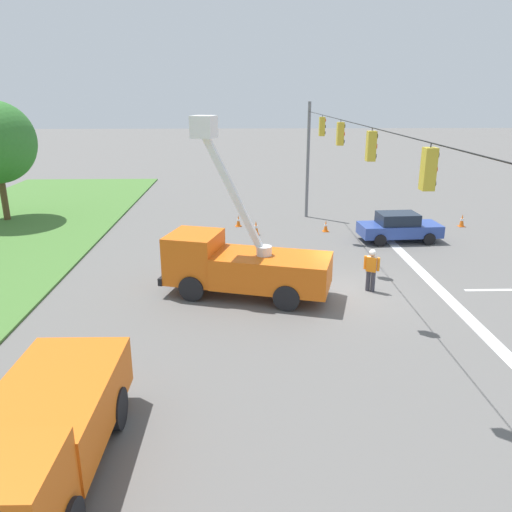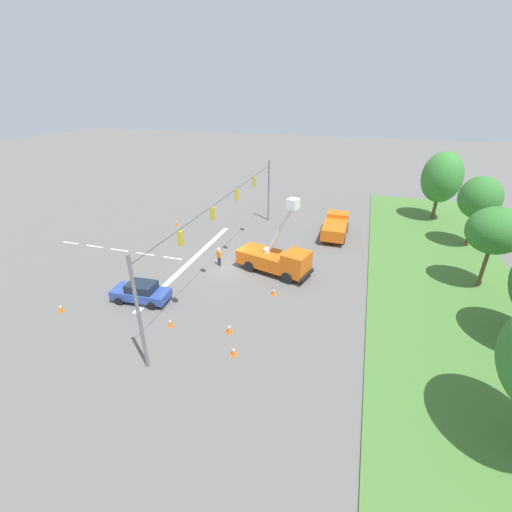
# 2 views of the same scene
# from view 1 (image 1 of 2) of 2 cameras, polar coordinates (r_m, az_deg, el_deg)

# --- Properties ---
(ground_plane) EXTENTS (200.00, 200.00, 0.00)m
(ground_plane) POSITION_cam_1_polar(r_m,az_deg,el_deg) (20.59, 10.30, -4.04)
(ground_plane) COLOR #605E5B
(lane_markings) EXTENTS (17.60, 15.25, 0.01)m
(lane_markings) POSITION_cam_1_polar(r_m,az_deg,el_deg) (22.31, 23.87, -3.59)
(lane_markings) COLOR silver
(lane_markings) RESTS_ON ground
(signal_gantry) EXTENTS (26.20, 0.33, 7.20)m
(signal_gantry) POSITION_cam_1_polar(r_m,az_deg,el_deg) (19.47, 11.00, 8.69)
(signal_gantry) COLOR slate
(signal_gantry) RESTS_ON ground
(utility_truck_bucket_lift) EXTENTS (4.01, 6.91, 6.89)m
(utility_truck_bucket_lift) POSITION_cam_1_polar(r_m,az_deg,el_deg) (19.54, -1.87, -0.65)
(utility_truck_bucket_lift) COLOR orange
(utility_truck_bucket_lift) RESTS_ON ground
(utility_truck_support_near) EXTENTS (6.06, 2.51, 2.09)m
(utility_truck_support_near) POSITION_cam_1_polar(r_m,az_deg,el_deg) (11.45, -23.66, -18.30)
(utility_truck_support_near) COLOR orange
(utility_truck_support_near) RESTS_ON ground
(sedan_blue) EXTENTS (2.13, 4.40, 1.56)m
(sedan_blue) POSITION_cam_1_polar(r_m,az_deg,el_deg) (28.07, 16.01, 3.21)
(sedan_blue) COLOR #2D4799
(sedan_blue) RESTS_ON ground
(road_worker) EXTENTS (0.41, 0.58, 1.77)m
(road_worker) POSITION_cam_1_polar(r_m,az_deg,el_deg) (20.53, 13.06, -1.31)
(road_worker) COLOR #383842
(road_worker) RESTS_ON ground
(traffic_cone_foreground_left) EXTENTS (0.36, 0.36, 0.68)m
(traffic_cone_foreground_left) POSITION_cam_1_polar(r_m,az_deg,el_deg) (23.22, -3.51, -0.33)
(traffic_cone_foreground_left) COLOR orange
(traffic_cone_foreground_left) RESTS_ON ground
(traffic_cone_foreground_right) EXTENTS (0.36, 0.36, 0.80)m
(traffic_cone_foreground_right) POSITION_cam_1_polar(r_m,az_deg,el_deg) (28.34, -0.00, 3.25)
(traffic_cone_foreground_right) COLOR orange
(traffic_cone_foreground_right) RESTS_ON ground
(traffic_cone_mid_left) EXTENTS (0.36, 0.36, 0.69)m
(traffic_cone_mid_left) POSITION_cam_1_polar(r_m,az_deg,el_deg) (30.18, -2.03, 4.04)
(traffic_cone_mid_left) COLOR orange
(traffic_cone_mid_left) RESTS_ON ground
(traffic_cone_near_bucket) EXTENTS (0.36, 0.36, 0.76)m
(traffic_cone_near_bucket) POSITION_cam_1_polar(r_m,az_deg,el_deg) (32.55, 22.48, 3.77)
(traffic_cone_near_bucket) COLOR orange
(traffic_cone_near_bucket) RESTS_ON ground
(traffic_cone_lane_edge_a) EXTENTS (0.36, 0.36, 0.68)m
(traffic_cone_lane_edge_a) POSITION_cam_1_polar(r_m,az_deg,el_deg) (29.28, 7.98, 3.42)
(traffic_cone_lane_edge_a) COLOR orange
(traffic_cone_lane_edge_a) RESTS_ON ground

